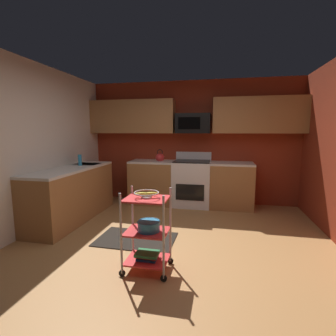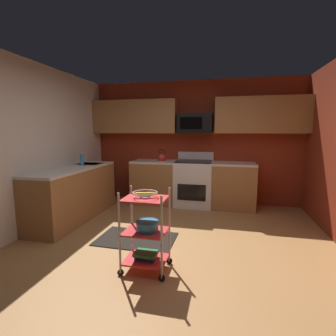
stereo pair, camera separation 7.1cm
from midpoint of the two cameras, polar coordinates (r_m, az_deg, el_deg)
The scene contains 14 objects.
floor at distance 3.48m, azimuth 0.99°, elevation -18.34°, with size 4.40×4.80×0.04m, color #A87542.
wall_back at distance 5.52m, azimuth 6.30°, elevation 5.74°, with size 4.52×0.06×2.60m, color maroon.
wall_left at distance 4.19m, azimuth -30.37°, elevation 3.86°, with size 0.06×4.80×2.60m, color silver.
counter_run at distance 4.93m, azimuth -4.89°, elevation -4.35°, with size 3.47×2.57×0.92m.
oven_range at distance 5.29m, azimuth 6.19°, elevation -3.34°, with size 0.76×0.65×1.10m.
upper_cabinets at distance 5.33m, azimuth 6.05°, elevation 11.57°, with size 4.40×0.33×0.70m.
microwave at distance 5.29m, azimuth 6.54°, elevation 9.96°, with size 0.70×0.39×0.40m.
rolling_cart at distance 2.87m, azimuth -4.36°, elevation -14.06°, with size 0.53×0.38×0.91m.
fruit_bowl at distance 2.74m, azimuth -4.46°, elevation -5.80°, with size 0.27×0.27×0.07m.
mixing_bowl_large at distance 2.84m, azimuth -3.94°, elevation -12.83°, with size 0.25×0.25×0.11m.
book_stack at distance 2.99m, azimuth -4.30°, elevation -19.03°, with size 0.26×0.18×0.08m.
kettle at distance 5.33m, azimuth -1.01°, elevation 2.43°, with size 0.21×0.18×0.26m.
dish_soap_bottle at distance 4.89m, azimuth -18.45°, elevation 1.75°, with size 0.06×0.06×0.20m, color #2D8CBF.
floor_rug at distance 3.80m, azimuth -6.63°, elevation -15.61°, with size 1.10×0.70×0.01m, color black.
Camera 2 is at (0.68, -3.04, 1.54)m, focal length 27.01 mm.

